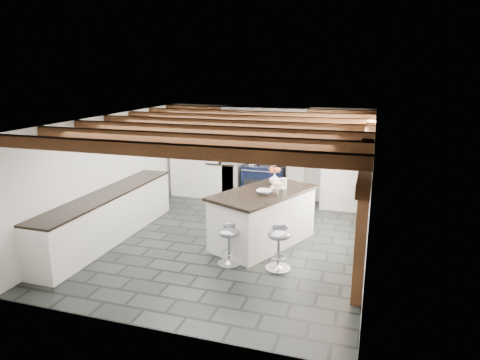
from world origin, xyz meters
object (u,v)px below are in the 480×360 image
(range_cooker, at_px, (264,183))
(kitchen_island, at_px, (263,217))
(bar_stool_near, at_px, (279,242))
(bar_stool_far, at_px, (229,239))

(range_cooker, height_order, kitchen_island, kitchen_island)
(bar_stool_near, xyz_separation_m, bar_stool_far, (-0.81, -0.07, -0.03))
(range_cooker, distance_m, bar_stool_near, 3.75)
(range_cooker, distance_m, kitchen_island, 2.67)
(range_cooker, xyz_separation_m, bar_stool_far, (0.34, -3.64, -0.01))
(kitchen_island, distance_m, bar_stool_near, 1.10)
(range_cooker, relative_size, bar_stool_near, 1.30)
(kitchen_island, relative_size, bar_stool_far, 3.17)
(range_cooker, bearing_deg, bar_stool_far, -84.69)
(bar_stool_near, height_order, bar_stool_far, bar_stool_near)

